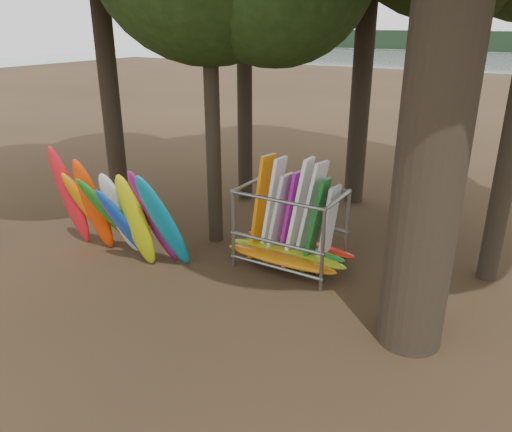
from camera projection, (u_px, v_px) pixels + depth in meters
The scene contains 4 objects.
ground at pixel (214, 289), 11.75m from camera, with size 120.00×120.00×0.00m, color #47331E.
lake at pixel (505, 74), 59.66m from camera, with size 160.00×160.00×0.00m, color gray.
kayak_row at pixel (117, 214), 12.72m from camera, with size 3.93×2.00×3.10m.
storage_rack at pixel (290, 231), 12.52m from camera, with size 3.22×1.57×2.88m.
Camera 1 is at (6.17, -8.33, 5.89)m, focal length 35.00 mm.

